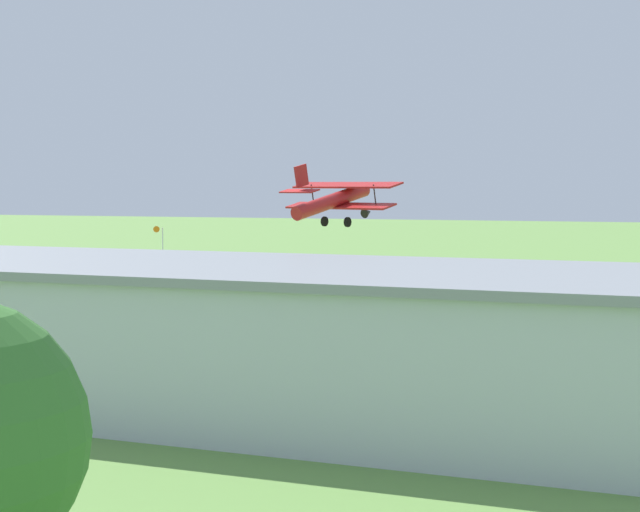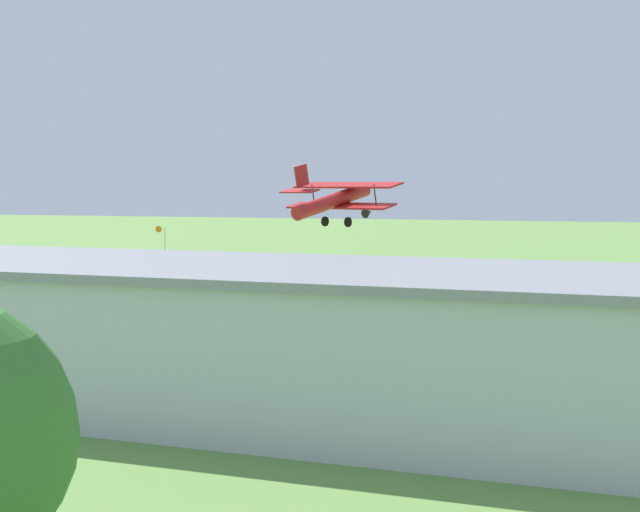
{
  "view_description": "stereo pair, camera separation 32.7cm",
  "coord_description": "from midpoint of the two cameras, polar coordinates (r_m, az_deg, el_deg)",
  "views": [
    {
      "loc": [
        -21.42,
        68.36,
        9.38
      ],
      "look_at": [
        -0.98,
        11.58,
        5.17
      ],
      "focal_mm": 57.37,
      "sensor_mm": 36.0,
      "label": 1
    },
    {
      "loc": [
        -21.73,
        68.25,
        9.38
      ],
      "look_at": [
        -0.98,
        11.58,
        5.17
      ],
      "focal_mm": 57.37,
      "sensor_mm": 36.0,
      "label": 2
    }
  ],
  "objects": [
    {
      "name": "car_green",
      "position": [
        65.93,
        -15.61,
        -3.57
      ],
      "size": [
        1.99,
        4.18,
        1.72
      ],
      "color": "#1E6B38",
      "rests_on": "ground_plane"
    },
    {
      "name": "person_by_parked_cars",
      "position": [
        69.09,
        -13.14,
        -3.28
      ],
      "size": [
        0.53,
        0.53,
        1.56
      ],
      "color": "#33723F",
      "rests_on": "ground_plane"
    },
    {
      "name": "windsock",
      "position": [
        98.56,
        -8.87,
        1.3
      ],
      "size": [
        1.36,
        1.42,
        5.49
      ],
      "color": "silver",
      "rests_on": "ground_plane"
    },
    {
      "name": "biplane",
      "position": [
        65.34,
        1.03,
        3.17
      ],
      "size": [
        8.28,
        7.86,
        3.99
      ],
      "color": "#B21E1E"
    },
    {
      "name": "ground_plane",
      "position": [
        72.24,
        2.56,
        -3.48
      ],
      "size": [
        400.0,
        400.0,
        0.0
      ],
      "primitive_type": "plane",
      "color": "#608C42"
    },
    {
      "name": "person_near_hangar_door",
      "position": [
        66.0,
        -8.09,
        -3.46
      ],
      "size": [
        0.53,
        0.53,
        1.75
      ],
      "color": "beige",
      "rests_on": "ground_plane"
    },
    {
      "name": "hangar",
      "position": [
        43.77,
        -6.24,
        -4.34
      ],
      "size": [
        39.23,
        15.08,
        6.1
      ],
      "color": "#B7BCC6",
      "rests_on": "ground_plane"
    },
    {
      "name": "person_crossing_taxiway",
      "position": [
        62.68,
        -17.3,
        -3.98
      ],
      "size": [
        0.43,
        0.43,
        1.77
      ],
      "color": "navy",
      "rests_on": "ground_plane"
    }
  ]
}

